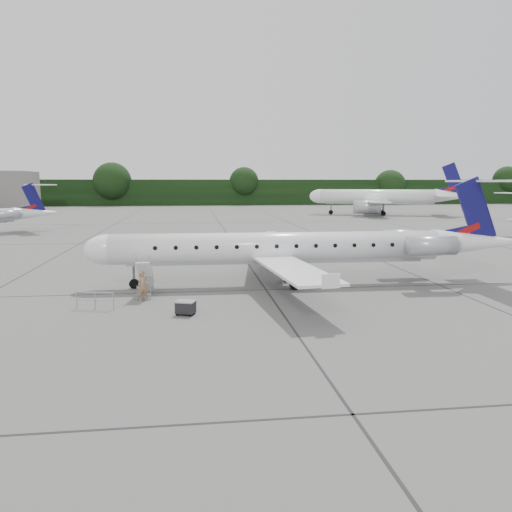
{
  "coord_description": "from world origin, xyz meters",
  "views": [
    {
      "loc": [
        -8.42,
        -28.88,
        7.2
      ],
      "look_at": [
        -4.2,
        3.88,
        2.3
      ],
      "focal_mm": 35.0,
      "sensor_mm": 36.0,
      "label": 1
    }
  ],
  "objects": [
    {
      "name": "main_regional_jet",
      "position": [
        -2.59,
        5.1,
        3.75
      ],
      "size": [
        29.62,
        21.6,
        7.49
      ],
      "primitive_type": null,
      "rotation": [
        0.0,
        0.0,
        -0.02
      ],
      "color": "white",
      "rests_on": "ground"
    },
    {
      "name": "passenger",
      "position": [
        -11.46,
        1.56,
        0.93
      ],
      "size": [
        0.8,
        0.67,
        1.86
      ],
      "primitive_type": "imported",
      "rotation": [
        0.0,
        0.0,
        0.4
      ],
      "color": "#916C4F",
      "rests_on": "ground"
    },
    {
      "name": "airstair",
      "position": [
        -11.43,
        2.95,
        1.17
      ],
      "size": [
        0.9,
        2.48,
        2.35
      ],
      "primitive_type": null,
      "rotation": [
        0.0,
        0.0,
        -0.02
      ],
      "color": "white",
      "rests_on": "ground"
    },
    {
      "name": "safety_railing",
      "position": [
        -13.99,
        -0.24,
        0.5
      ],
      "size": [
        2.15,
        0.61,
        1.0
      ],
      "primitive_type": null,
      "rotation": [
        0.0,
        0.0,
        -0.24
      ],
      "color": "#96999E",
      "rests_on": "ground"
    },
    {
      "name": "ground",
      "position": [
        0.0,
        0.0,
        0.0
      ],
      "size": [
        320.0,
        320.0,
        0.0
      ],
      "primitive_type": "plane",
      "color": "slate",
      "rests_on": "ground"
    },
    {
      "name": "treeline",
      "position": [
        0.0,
        130.0,
        4.0
      ],
      "size": [
        260.0,
        4.0,
        8.0
      ],
      "primitive_type": "cube",
      "color": "black",
      "rests_on": "ground"
    },
    {
      "name": "bg_narrowbody",
      "position": [
        31.9,
        77.06,
        5.6
      ],
      "size": [
        36.8,
        31.33,
        11.21
      ],
      "primitive_type": null,
      "rotation": [
        0.0,
        0.0,
        -0.33
      ],
      "color": "white",
      "rests_on": "ground"
    },
    {
      "name": "baggage_cart",
      "position": [
        -8.85,
        -2.05,
        0.42
      ],
      "size": [
        1.18,
        1.07,
        0.84
      ],
      "primitive_type": null,
      "rotation": [
        0.0,
        0.0,
        -0.34
      ],
      "color": "black",
      "rests_on": "ground"
    }
  ]
}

